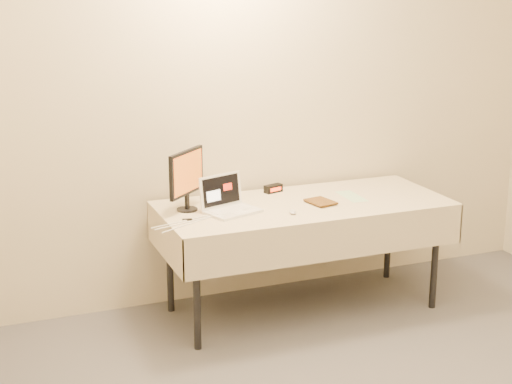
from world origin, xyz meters
name	(u,v)px	position (x,y,z in m)	size (l,w,h in m)	color
back_wall	(277,98)	(0.00, 2.50, 1.35)	(4.00, 0.10, 2.70)	beige
table	(304,212)	(0.00, 2.05, 0.68)	(1.86, 0.81, 0.74)	black
laptop	(228,203)	(-0.52, 2.05, 0.79)	(0.38, 0.34, 0.22)	white
monitor	(186,176)	(-0.75, 2.16, 0.96)	(0.29, 0.27, 0.38)	black
book	(312,191)	(0.02, 1.98, 0.83)	(0.14, 0.02, 0.19)	brown
alarm_clock	(273,188)	(-0.09, 2.35, 0.76)	(0.14, 0.09, 0.05)	black
clicker	(293,212)	(-0.16, 1.86, 0.75)	(0.04, 0.08, 0.02)	silver
paper_form	(352,196)	(0.36, 2.06, 0.74)	(0.11, 0.28, 0.00)	#ABD7AC
usb_dongle	(187,220)	(-0.81, 1.96, 0.74)	(0.06, 0.02, 0.01)	black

